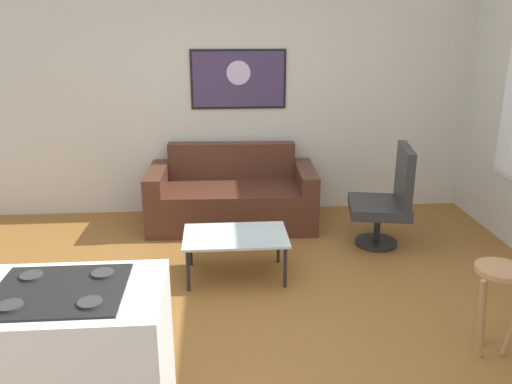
# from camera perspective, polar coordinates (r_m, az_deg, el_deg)

# --- Properties ---
(ground) EXTENTS (6.40, 6.40, 0.04)m
(ground) POSITION_cam_1_polar(r_m,az_deg,el_deg) (3.95, -0.56, -14.18)
(ground) COLOR brown
(back_wall) EXTENTS (6.40, 0.05, 2.80)m
(back_wall) POSITION_cam_1_polar(r_m,az_deg,el_deg) (5.80, -2.24, 11.34)
(back_wall) COLOR beige
(back_wall) RESTS_ON ground
(couch) EXTENTS (1.77, 0.90, 0.82)m
(couch) POSITION_cam_1_polar(r_m,az_deg,el_deg) (5.60, -2.63, -0.66)
(couch) COLOR #48271B
(couch) RESTS_ON ground
(coffee_table) EXTENTS (0.88, 0.56, 0.38)m
(coffee_table) POSITION_cam_1_polar(r_m,az_deg,el_deg) (4.42, -2.25, -5.06)
(coffee_table) COLOR silver
(coffee_table) RESTS_ON ground
(armchair) EXTENTS (0.65, 0.67, 0.99)m
(armchair) POSITION_cam_1_polar(r_m,az_deg,el_deg) (5.14, 14.22, -0.75)
(armchair) COLOR black
(armchair) RESTS_ON ground
(bar_stool) EXTENTS (0.36, 0.36, 0.62)m
(bar_stool) POSITION_cam_1_polar(r_m,az_deg,el_deg) (3.72, 24.87, -9.41)
(bar_stool) COLOR #AA784D
(bar_stool) RESTS_ON ground
(kitchen_counter) EXTENTS (1.49, 0.63, 0.93)m
(kitchen_counter) POSITION_cam_1_polar(r_m,az_deg,el_deg) (2.94, -24.82, -17.75)
(kitchen_counter) COLOR white
(kitchen_counter) RESTS_ON ground
(wall_painting) EXTENTS (1.03, 0.03, 0.63)m
(wall_painting) POSITION_cam_1_polar(r_m,az_deg,el_deg) (5.75, -1.93, 12.19)
(wall_painting) COLOR black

